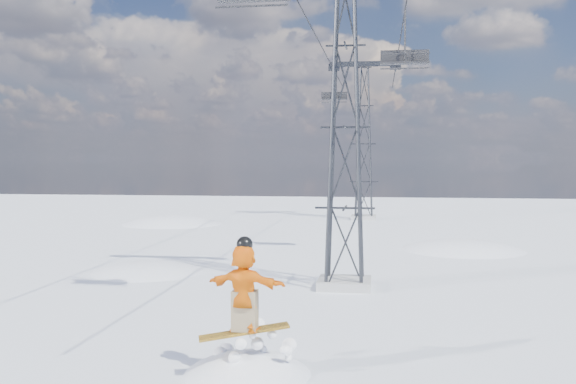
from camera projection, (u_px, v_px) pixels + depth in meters
ground at (288, 358)px, 14.25m from camera, size 120.00×120.00×0.00m
lift_tower_near at (345, 128)px, 21.76m from camera, size 5.20×1.80×11.43m
lift_tower_far at (364, 144)px, 46.47m from camera, size 5.20×1.80×11.43m
haul_cables at (358, 33)px, 32.84m from camera, size 4.46×51.00×0.06m
lift_chair_mid at (405, 58)px, 27.68m from camera, size 2.09×0.60×2.59m
lift_chair_far at (334, 96)px, 46.83m from camera, size 1.89×0.54×2.35m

